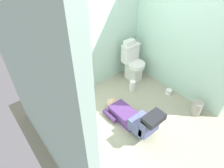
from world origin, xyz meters
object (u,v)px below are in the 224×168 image
bottle_white (52,68)px  toilet_paper_roll (169,92)px  tissue_box (129,43)px  soap_dispenser (36,73)px  person_plumber (133,118)px  bottle_blue (43,71)px  vanity_cabinet (58,96)px  trash_can (197,108)px  toilet (133,63)px  paper_towel_roll (132,86)px  faucet (48,68)px  bottle_pink (46,68)px

bottle_white → toilet_paper_roll: bearing=-26.1°
tissue_box → soap_dispenser: size_ratio=1.33×
person_plumber → bottle_blue: size_ratio=8.26×
person_plumber → bottle_white: size_ratio=7.31×
vanity_cabinet → trash_can: (1.77, -1.39, -0.29)m
toilet → vanity_cabinet: 1.65m
paper_towel_roll → toilet_paper_roll: (0.48, -0.50, -0.07)m
soap_dispenser → bottle_blue: (0.09, -0.02, -0.00)m
trash_can → paper_towel_roll: 1.18m
person_plumber → faucet: bearing=125.9°
trash_can → paper_towel_roll: (-0.42, 1.10, -0.01)m
soap_dispenser → person_plumber: bearing=-47.3°
faucet → person_plumber: (0.76, -1.05, -0.69)m
tissue_box → paper_towel_roll: bearing=-121.9°
vanity_cabinet → person_plumber: (0.76, -0.90, -0.24)m
soap_dispenser → toilet_paper_roll: (2.02, -0.92, -0.84)m
person_plumber → bottle_pink: size_ratio=7.09×
faucet → tissue_box: bearing=-1.0°
faucet → trash_can: 2.46m
bottle_blue → toilet_paper_roll: 2.29m
tissue_box → toilet: bearing=-63.6°
paper_towel_roll → faucet: bearing=162.0°
vanity_cabinet → toilet_paper_roll: size_ratio=7.45×
paper_towel_roll → toilet_paper_roll: paper_towel_roll is taller
soap_dispenser → bottle_white: 0.23m
person_plumber → soap_dispenser: size_ratio=6.42×
toilet → trash_can: bearing=-85.0°
faucet → bottle_pink: 0.04m
faucet → tissue_box: size_ratio=0.45×
person_plumber → bottle_pink: bearing=127.3°
faucet → toilet: bearing=-4.1°
faucet → bottle_pink: size_ratio=0.67×
bottle_white → toilet_paper_roll: bottle_white is taller
bottle_blue → paper_towel_roll: (1.45, -0.40, -0.77)m
vanity_cabinet → bottle_white: size_ratio=5.62×
person_plumber → paper_towel_roll: bearing=46.1°
tissue_box → bottle_pink: bearing=179.4°
paper_towel_roll → person_plumber: bearing=-133.9°
bottle_white → tissue_box: bearing=1.2°
faucet → bottle_white: 0.08m
tissue_box → bottle_blue: 1.70m
faucet → bottle_pink: bottle_pink is taller
toilet → toilet_paper_roll: 0.90m
faucet → toilet_paper_roll: (1.83, -0.94, -0.82)m
bottle_pink → vanity_cabinet: bearing=-76.0°
soap_dispenser → tissue_box: bearing=-0.2°
person_plumber → tissue_box: bearing=50.5°
trash_can → soap_dispenser: bearing=142.3°
bottle_blue → bottle_white: bearing=-8.8°
bottle_white → trash_can: size_ratio=0.59×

